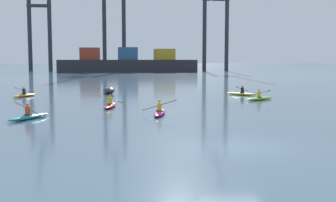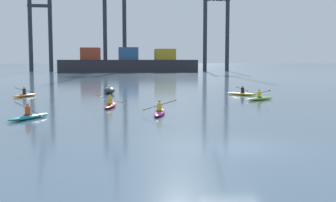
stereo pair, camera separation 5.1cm
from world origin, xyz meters
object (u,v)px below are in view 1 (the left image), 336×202
object	(u,v)px
container_barge	(127,63)
gantry_crane_east_mid	(216,14)
gantry_crane_west	(39,18)
kayak_teal	(29,116)
gantry_crane_west_mid	(114,11)
kayak_lime	(260,98)
kayak_yellow	(241,93)
kayak_red	(110,105)
capsized_dinghy	(109,90)
kayak_magenta	(160,112)
kayak_orange	(25,95)

from	to	relation	value
container_barge	gantry_crane_east_mid	bearing A→B (deg)	12.00
gantry_crane_west	kayak_teal	world-z (taller)	gantry_crane_west
gantry_crane_west_mid	kayak_lime	distance (m)	97.75
kayak_yellow	kayak_teal	bearing A→B (deg)	-139.86
gantry_crane_east_mid	kayak_red	distance (m)	102.86
kayak_red	kayak_yellow	bearing A→B (deg)	35.62
capsized_dinghy	container_barge	bearing A→B (deg)	86.38
container_barge	kayak_magenta	size ratio (longest dim) A/B	11.04
gantry_crane_west	gantry_crane_east_mid	world-z (taller)	gantry_crane_east_mid
gantry_crane_east_mid	kayak_lime	size ratio (longest dim) A/B	10.76
kayak_yellow	gantry_crane_west_mid	bearing A→B (deg)	97.28
kayak_lime	kayak_magenta	bearing A→B (deg)	-138.25
container_barge	kayak_magenta	bearing A→B (deg)	-91.01
container_barge	capsized_dinghy	bearing A→B (deg)	-93.62
gantry_crane_west	kayak_yellow	world-z (taller)	gantry_crane_west
gantry_crane_east_mid	capsized_dinghy	distance (m)	90.98
kayak_teal	kayak_yellow	distance (m)	22.80
gantry_crane_west	kayak_magenta	size ratio (longest dim) A/B	9.48
gantry_crane_west	gantry_crane_west_mid	world-z (taller)	gantry_crane_west_mid
kayak_magenta	kayak_lime	distance (m)	12.92
gantry_crane_west	capsized_dinghy	xyz separation A→B (m)	(20.38, -86.13, -15.28)
gantry_crane_west_mid	kayak_red	distance (m)	100.99
gantry_crane_west	kayak_lime	size ratio (longest dim) A/B	10.17
gantry_crane_east_mid	kayak_orange	size ratio (longest dim) A/B	10.36
gantry_crane_east_mid	kayak_magenta	bearing A→B (deg)	-105.91
container_barge	gantry_crane_west	xyz separation A→B (m)	(-25.30, 8.43, 13.16)
kayak_yellow	kayak_lime	xyz separation A→B (m)	(-0.00, -5.15, 0.00)
capsized_dinghy	kayak_lime	size ratio (longest dim) A/B	0.86
kayak_red	kayak_lime	distance (m)	13.33
kayak_magenta	kayak_lime	world-z (taller)	kayak_magenta
kayak_teal	gantry_crane_west_mid	bearing A→B (deg)	86.78
container_barge	kayak_orange	size ratio (longest dim) A/B	11.41
kayak_lime	gantry_crane_west_mid	bearing A→B (deg)	96.89
kayak_red	kayak_orange	world-z (taller)	kayak_red
kayak_teal	kayak_yellow	xyz separation A→B (m)	(17.43, 14.70, 0.00)
capsized_dinghy	gantry_crane_east_mid	bearing A→B (deg)	69.02
gantry_crane_west	kayak_teal	size ratio (longest dim) A/B	10.14
capsized_dinghy	kayak_red	xyz separation A→B (m)	(0.16, -12.83, -0.18)
kayak_red	kayak_lime	bearing A→B (deg)	17.33
gantry_crane_west	kayak_magenta	distance (m)	107.38
container_barge	kayak_orange	bearing A→B (deg)	-99.00
kayak_red	gantry_crane_east_mid	bearing A→B (deg)	71.70
gantry_crane_east_mid	capsized_dinghy	size ratio (longest dim) A/B	12.57
kayak_red	kayak_yellow	world-z (taller)	kayak_red
gantry_crane_west	kayak_red	size ratio (longest dim) A/B	9.46
gantry_crane_west_mid	kayak_magenta	xyz separation A→B (m)	(1.89, -104.03, -17.80)
gantry_crane_west	kayak_teal	xyz separation A→B (m)	(15.83, -104.55, -15.45)
kayak_yellow	gantry_crane_west	bearing A→B (deg)	110.32
gantry_crane_west_mid	kayak_red	size ratio (longest dim) A/B	10.69
container_barge	kayak_yellow	size ratio (longest dim) A/B	13.03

